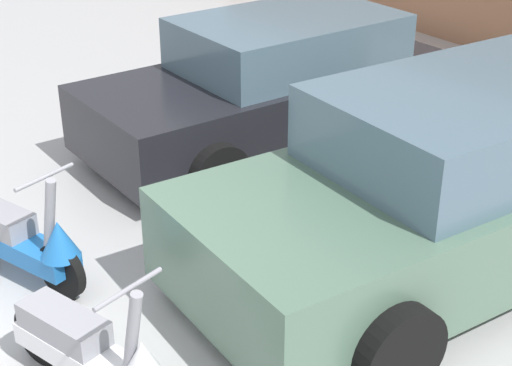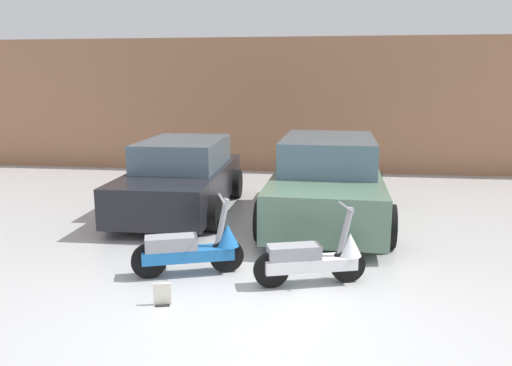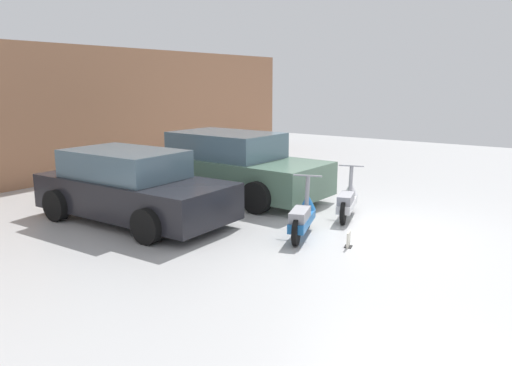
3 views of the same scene
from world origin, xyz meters
name	(u,v)px [view 3 (image 3 of 3)]	position (x,y,z in m)	size (l,w,h in m)	color
ground_plane	(367,229)	(0.00, 0.00, 0.00)	(28.00, 28.00, 0.00)	#B2B2B2
wall_back	(74,113)	(0.00, 8.55, 1.82)	(19.60, 0.12, 3.64)	#9E6B4C
scooter_front_left	(303,215)	(-0.99, 0.79, 0.36)	(1.41, 0.72, 1.02)	black
scooter_front_right	(348,200)	(0.60, 0.67, 0.35)	(1.38, 0.67, 0.99)	black
car_rear_left	(132,187)	(-2.03, 4.01, 0.66)	(1.99, 4.06, 1.37)	black
car_rear_center	(233,166)	(0.77, 3.70, 0.72)	(2.26, 4.47, 1.50)	#51705B
placard_near_left_scooter	(348,240)	(-1.11, -0.14, 0.11)	(0.20, 0.16, 0.26)	black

